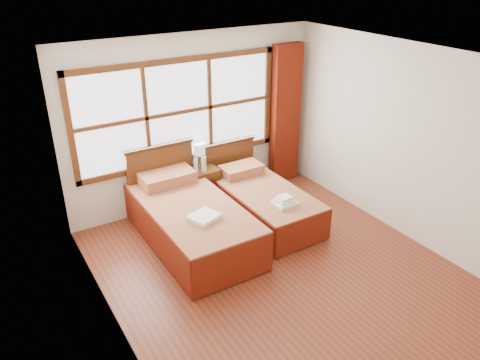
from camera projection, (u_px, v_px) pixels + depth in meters
floor at (279, 271)px, 5.82m from camera, size 4.50×4.50×0.00m
ceiling at (289, 61)px, 4.68m from camera, size 4.50×4.50×0.00m
wall_back at (194, 122)px, 6.98m from camera, size 4.00×0.00×4.00m
wall_left at (108, 226)px, 4.31m from camera, size 0.00×4.50×4.50m
wall_right at (405, 143)px, 6.19m from camera, size 0.00×4.50×4.50m
window at (179, 112)px, 6.74m from camera, size 3.16×0.06×1.56m
curtain at (285, 115)px, 7.68m from camera, size 0.50×0.16×2.30m
bed_left at (190, 220)px, 6.30m from camera, size 1.12×2.17×1.09m
bed_right at (262, 201)px, 6.88m from camera, size 0.95×1.97×0.92m
nightstand at (202, 187)px, 7.19m from camera, size 0.48×0.47×0.63m
towels_left at (204, 217)px, 5.82m from camera, size 0.42×0.39×0.05m
towels_right at (284, 202)px, 6.33m from camera, size 0.30×0.27×0.13m
lamp at (199, 150)px, 7.07m from camera, size 0.18×0.18×0.36m
bottle_near at (196, 165)px, 6.91m from camera, size 0.06×0.06×0.25m
bottle_far at (204, 164)px, 6.91m from camera, size 0.07×0.07×0.27m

